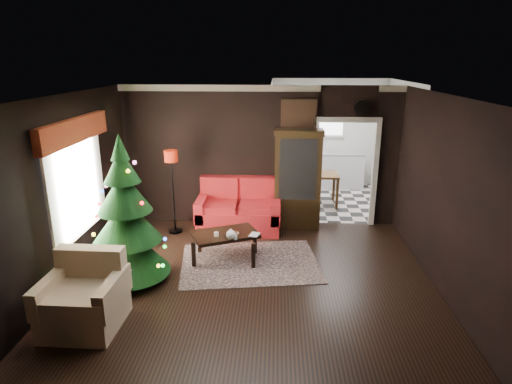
{
  "coord_description": "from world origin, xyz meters",
  "views": [
    {
      "loc": [
        0.34,
        -5.94,
        3.28
      ],
      "look_at": [
        0.0,
        0.9,
        1.15
      ],
      "focal_mm": 30.2,
      "sensor_mm": 36.0,
      "label": 1
    }
  ],
  "objects_px": {
    "teapot": "(231,234)",
    "armchair": "(83,294)",
    "floor_lamp": "(173,192)",
    "coffee_table": "(225,246)",
    "christmas_tree": "(126,216)",
    "curio_cabinet": "(297,182)",
    "loveseat": "(239,206)",
    "wall_clock": "(362,108)",
    "kitchen_table": "(322,189)"
  },
  "relations": [
    {
      "from": "teapot",
      "to": "armchair",
      "type": "bearing_deg",
      "value": -134.2
    },
    {
      "from": "floor_lamp",
      "to": "coffee_table",
      "type": "height_order",
      "value": "floor_lamp"
    },
    {
      "from": "christmas_tree",
      "to": "coffee_table",
      "type": "xyz_separation_m",
      "value": [
        1.37,
        0.78,
        -0.8
      ]
    },
    {
      "from": "coffee_table",
      "to": "curio_cabinet",
      "type": "bearing_deg",
      "value": 51.56
    },
    {
      "from": "loveseat",
      "to": "wall_clock",
      "type": "relative_size",
      "value": 5.31
    },
    {
      "from": "wall_clock",
      "to": "kitchen_table",
      "type": "height_order",
      "value": "wall_clock"
    },
    {
      "from": "loveseat",
      "to": "curio_cabinet",
      "type": "xyz_separation_m",
      "value": [
        1.15,
        0.22,
        0.45
      ]
    },
    {
      "from": "curio_cabinet",
      "to": "armchair",
      "type": "relative_size",
      "value": 1.98
    },
    {
      "from": "christmas_tree",
      "to": "coffee_table",
      "type": "distance_m",
      "value": 1.76
    },
    {
      "from": "armchair",
      "to": "christmas_tree",
      "type": "bearing_deg",
      "value": 82.48
    },
    {
      "from": "loveseat",
      "to": "curio_cabinet",
      "type": "distance_m",
      "value": 1.25
    },
    {
      "from": "christmas_tree",
      "to": "curio_cabinet",
      "type": "bearing_deg",
      "value": 41.95
    },
    {
      "from": "floor_lamp",
      "to": "wall_clock",
      "type": "distance_m",
      "value": 3.96
    },
    {
      "from": "floor_lamp",
      "to": "wall_clock",
      "type": "bearing_deg",
      "value": 9.6
    },
    {
      "from": "christmas_tree",
      "to": "loveseat",
      "type": "bearing_deg",
      "value": 55.41
    },
    {
      "from": "christmas_tree",
      "to": "coffee_table",
      "type": "bearing_deg",
      "value": 29.55
    },
    {
      "from": "christmas_tree",
      "to": "wall_clock",
      "type": "bearing_deg",
      "value": 33.58
    },
    {
      "from": "teapot",
      "to": "kitchen_table",
      "type": "height_order",
      "value": "kitchen_table"
    },
    {
      "from": "teapot",
      "to": "kitchen_table",
      "type": "relative_size",
      "value": 0.24
    },
    {
      "from": "curio_cabinet",
      "to": "teapot",
      "type": "bearing_deg",
      "value": -121.65
    },
    {
      "from": "wall_clock",
      "to": "kitchen_table",
      "type": "distance_m",
      "value": 2.43
    },
    {
      "from": "curio_cabinet",
      "to": "christmas_tree",
      "type": "height_order",
      "value": "christmas_tree"
    },
    {
      "from": "floor_lamp",
      "to": "teapot",
      "type": "height_order",
      "value": "floor_lamp"
    },
    {
      "from": "christmas_tree",
      "to": "kitchen_table",
      "type": "height_order",
      "value": "christmas_tree"
    },
    {
      "from": "coffee_table",
      "to": "armchair",
      "type": "bearing_deg",
      "value": -128.15
    },
    {
      "from": "loveseat",
      "to": "christmas_tree",
      "type": "relative_size",
      "value": 0.74
    },
    {
      "from": "loveseat",
      "to": "wall_clock",
      "type": "xyz_separation_m",
      "value": [
        2.35,
        0.4,
        1.88
      ]
    },
    {
      "from": "coffee_table",
      "to": "kitchen_table",
      "type": "bearing_deg",
      "value": 57.68
    },
    {
      "from": "floor_lamp",
      "to": "armchair",
      "type": "relative_size",
      "value": 1.7
    },
    {
      "from": "curio_cabinet",
      "to": "coffee_table",
      "type": "xyz_separation_m",
      "value": [
        -1.26,
        -1.58,
        -0.7
      ]
    },
    {
      "from": "christmas_tree",
      "to": "coffee_table",
      "type": "height_order",
      "value": "christmas_tree"
    },
    {
      "from": "wall_clock",
      "to": "loveseat",
      "type": "bearing_deg",
      "value": -170.34
    },
    {
      "from": "teapot",
      "to": "coffee_table",
      "type": "bearing_deg",
      "value": 116.23
    },
    {
      "from": "floor_lamp",
      "to": "wall_clock",
      "type": "relative_size",
      "value": 5.1
    },
    {
      "from": "floor_lamp",
      "to": "kitchen_table",
      "type": "height_order",
      "value": "floor_lamp"
    },
    {
      "from": "curio_cabinet",
      "to": "teapot",
      "type": "height_order",
      "value": "curio_cabinet"
    },
    {
      "from": "curio_cabinet",
      "to": "christmas_tree",
      "type": "distance_m",
      "value": 3.53
    },
    {
      "from": "kitchen_table",
      "to": "coffee_table",
      "type": "bearing_deg",
      "value": -122.32
    },
    {
      "from": "loveseat",
      "to": "coffee_table",
      "type": "bearing_deg",
      "value": -94.5
    },
    {
      "from": "kitchen_table",
      "to": "christmas_tree",
      "type": "bearing_deg",
      "value": -130.84
    },
    {
      "from": "loveseat",
      "to": "floor_lamp",
      "type": "distance_m",
      "value": 1.3
    },
    {
      "from": "christmas_tree",
      "to": "coffee_table",
      "type": "relative_size",
      "value": 2.18
    },
    {
      "from": "coffee_table",
      "to": "teapot",
      "type": "xyz_separation_m",
      "value": [
        0.12,
        -0.25,
        0.32
      ]
    },
    {
      "from": "coffee_table",
      "to": "teapot",
      "type": "height_order",
      "value": "teapot"
    },
    {
      "from": "floor_lamp",
      "to": "teapot",
      "type": "distance_m",
      "value": 1.91
    },
    {
      "from": "floor_lamp",
      "to": "christmas_tree",
      "type": "distance_m",
      "value": 1.96
    },
    {
      "from": "floor_lamp",
      "to": "armchair",
      "type": "xyz_separation_m",
      "value": [
        -0.42,
        -3.14,
        -0.37
      ]
    },
    {
      "from": "coffee_table",
      "to": "teapot",
      "type": "bearing_deg",
      "value": -63.77
    },
    {
      "from": "teapot",
      "to": "curio_cabinet",
      "type": "bearing_deg",
      "value": 58.35
    },
    {
      "from": "floor_lamp",
      "to": "coffee_table",
      "type": "relative_size",
      "value": 1.54
    }
  ]
}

